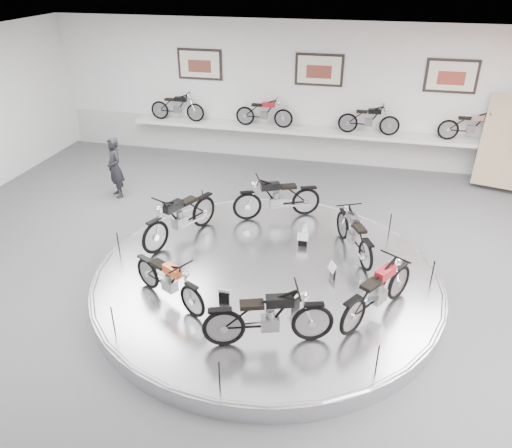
% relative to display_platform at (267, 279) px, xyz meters
% --- Properties ---
extents(floor, '(16.00, 16.00, 0.00)m').
position_rel_display_platform_xyz_m(floor, '(0.00, -0.30, -0.15)').
color(floor, '#4E4E51').
rests_on(floor, ground).
extents(ceiling, '(16.00, 16.00, 0.00)m').
position_rel_display_platform_xyz_m(ceiling, '(0.00, -0.30, 3.85)').
color(ceiling, white).
rests_on(ceiling, wall_back).
extents(wall_back, '(16.00, 0.00, 16.00)m').
position_rel_display_platform_xyz_m(wall_back, '(0.00, 6.70, 1.85)').
color(wall_back, silver).
rests_on(wall_back, floor).
extents(dado_band, '(15.68, 0.04, 1.10)m').
position_rel_display_platform_xyz_m(dado_band, '(0.00, 6.68, 0.40)').
color(dado_band, '#BCBCBA').
rests_on(dado_band, floor).
extents(display_platform, '(6.40, 6.40, 0.30)m').
position_rel_display_platform_xyz_m(display_platform, '(0.00, 0.00, 0.00)').
color(display_platform, silver).
rests_on(display_platform, floor).
extents(platform_rim, '(6.40, 6.40, 0.10)m').
position_rel_display_platform_xyz_m(platform_rim, '(0.00, 0.00, 0.12)').
color(platform_rim, '#B2B2BA').
rests_on(platform_rim, display_platform).
extents(shelf, '(11.00, 0.55, 0.10)m').
position_rel_display_platform_xyz_m(shelf, '(0.00, 6.40, 0.85)').
color(shelf, silver).
rests_on(shelf, wall_back).
extents(poster_left, '(1.35, 0.06, 0.88)m').
position_rel_display_platform_xyz_m(poster_left, '(-3.50, 6.66, 2.55)').
color(poster_left, beige).
rests_on(poster_left, wall_back).
extents(poster_center, '(1.35, 0.06, 0.88)m').
position_rel_display_platform_xyz_m(poster_center, '(0.00, 6.66, 2.55)').
color(poster_center, beige).
rests_on(poster_center, wall_back).
extents(poster_right, '(1.35, 0.06, 0.88)m').
position_rel_display_platform_xyz_m(poster_right, '(3.50, 6.66, 2.55)').
color(poster_right, beige).
rests_on(poster_right, wall_back).
extents(shelf_bike_a, '(1.22, 0.43, 0.73)m').
position_rel_display_platform_xyz_m(shelf_bike_a, '(-4.20, 6.40, 1.27)').
color(shelf_bike_a, black).
rests_on(shelf_bike_a, shelf).
extents(shelf_bike_b, '(1.22, 0.43, 0.73)m').
position_rel_display_platform_xyz_m(shelf_bike_b, '(-1.50, 6.40, 1.27)').
color(shelf_bike_b, maroon).
rests_on(shelf_bike_b, shelf).
extents(shelf_bike_c, '(1.22, 0.43, 0.73)m').
position_rel_display_platform_xyz_m(shelf_bike_c, '(1.50, 6.40, 1.27)').
color(shelf_bike_c, black).
rests_on(shelf_bike_c, shelf).
extents(shelf_bike_d, '(1.22, 0.43, 0.73)m').
position_rel_display_platform_xyz_m(shelf_bike_d, '(4.20, 6.40, 1.27)').
color(shelf_bike_d, '#AAAAAF').
rests_on(shelf_bike_d, shelf).
extents(bike_a, '(1.14, 1.60, 0.89)m').
position_rel_display_platform_xyz_m(bike_a, '(1.50, 1.07, 0.60)').
color(bike_a, '#AAAAAF').
rests_on(bike_a, display_platform).
extents(bike_b, '(1.78, 1.23, 0.99)m').
position_rel_display_platform_xyz_m(bike_b, '(-0.27, 2.22, 0.64)').
color(bike_b, black).
rests_on(bike_b, display_platform).
extents(bike_c, '(1.27, 1.86, 1.03)m').
position_rel_display_platform_xyz_m(bike_c, '(-2.00, 0.82, 0.67)').
color(bike_c, black).
rests_on(bike_c, display_platform).
extents(bike_d, '(1.55, 1.17, 0.87)m').
position_rel_display_platform_xyz_m(bike_d, '(-1.41, -1.24, 0.59)').
color(bike_d, '#C04313').
rests_on(bike_d, display_platform).
extents(bike_e, '(1.78, 1.10, 0.99)m').
position_rel_display_platform_xyz_m(bike_e, '(0.43, -1.87, 0.64)').
color(bike_e, black).
rests_on(bike_e, display_platform).
extents(bike_f, '(1.36, 1.69, 0.96)m').
position_rel_display_platform_xyz_m(bike_f, '(1.99, -0.81, 0.63)').
color(bike_f, maroon).
rests_on(bike_f, display_platform).
extents(visitor, '(0.67, 0.65, 1.56)m').
position_rel_display_platform_xyz_m(visitor, '(-4.60, 3.01, 0.63)').
color(visitor, black).
rests_on(visitor, floor).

